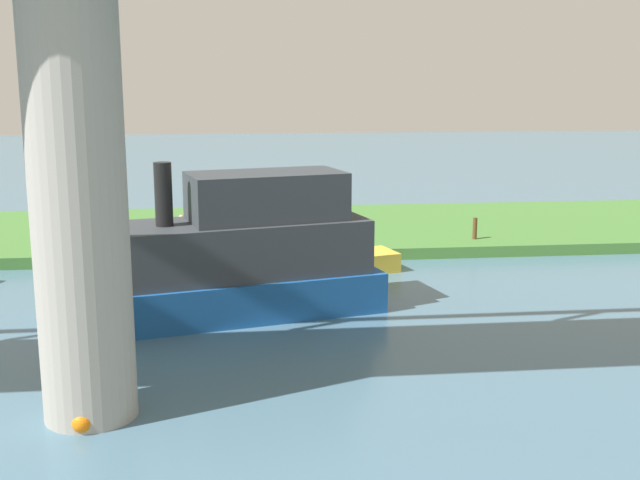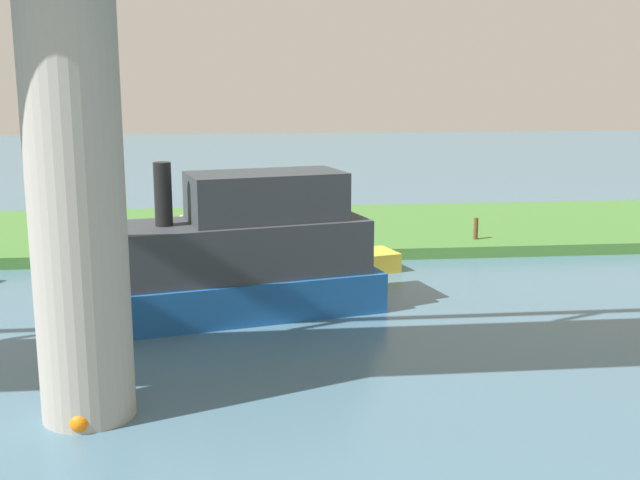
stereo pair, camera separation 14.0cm
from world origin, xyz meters
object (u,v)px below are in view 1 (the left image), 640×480
at_px(skiff_small, 332,259).
at_px(marker_buoy, 83,422).
at_px(bridge_pylon, 77,180).
at_px(mooring_post, 475,228).
at_px(motorboat_white, 238,258).
at_px(person_on_bank, 182,230).

xyz_separation_m(skiff_small, marker_buoy, (7.33, 13.71, -0.34)).
height_order(bridge_pylon, mooring_post, bridge_pylon).
distance_m(bridge_pylon, motorboat_white, 9.27).
bearing_deg(bridge_pylon, marker_buoy, 87.15).
bearing_deg(skiff_small, marker_buoy, 61.87).
height_order(bridge_pylon, marker_buoy, bridge_pylon).
bearing_deg(person_on_bank, motorboat_white, 105.26).
height_order(person_on_bank, mooring_post, person_on_bank).
relative_size(person_on_bank, motorboat_white, 0.13).
distance_m(bridge_pylon, skiff_small, 15.53).
distance_m(person_on_bank, skiff_small, 7.16).
bearing_deg(person_on_bank, bridge_pylon, 86.01).
bearing_deg(motorboat_white, bridge_pylon, 65.71).
relative_size(mooring_post, motorboat_white, 0.09).
height_order(person_on_bank, skiff_small, person_on_bank).
bearing_deg(person_on_bank, mooring_post, -179.63).
distance_m(motorboat_white, skiff_small, 6.42).
bearing_deg(person_on_bank, skiff_small, 149.33).
distance_m(motorboat_white, marker_buoy, 9.52).
relative_size(person_on_bank, marker_buoy, 2.78).
relative_size(mooring_post, marker_buoy, 1.97).
bearing_deg(bridge_pylon, person_on_bank, -93.99).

